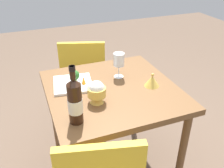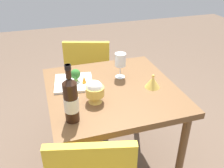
{
  "view_description": "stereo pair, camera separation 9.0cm",
  "coord_description": "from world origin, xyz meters",
  "px_view_note": "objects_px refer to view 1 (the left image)",
  "views": [
    {
      "loc": [
        0.5,
        1.3,
        1.58
      ],
      "look_at": [
        0.0,
        0.0,
        0.78
      ],
      "focal_mm": 39.56,
      "sensor_mm": 36.0,
      "label": 1
    },
    {
      "loc": [
        0.41,
        1.33,
        1.58
      ],
      "look_at": [
        0.0,
        0.0,
        0.78
      ],
      "focal_mm": 39.56,
      "sensor_mm": 36.0,
      "label": 2
    }
  ],
  "objects_px": {
    "wine_glass": "(119,60)",
    "rice_bowl_lid": "(152,81)",
    "wine_bottle": "(75,101)",
    "serving_plate": "(73,84)",
    "carrot_garnish_left": "(84,80)",
    "rice_bowl": "(97,92)",
    "chair_near_window": "(84,72)",
    "broccoli_floret": "(75,75)"
  },
  "relations": [
    {
      "from": "serving_plate",
      "to": "broccoli_floret",
      "type": "height_order",
      "value": "broccoli_floret"
    },
    {
      "from": "wine_bottle",
      "to": "serving_plate",
      "type": "relative_size",
      "value": 1.15
    },
    {
      "from": "carrot_garnish_left",
      "to": "rice_bowl",
      "type": "bearing_deg",
      "value": 95.74
    },
    {
      "from": "chair_near_window",
      "to": "broccoli_floret",
      "type": "distance_m",
      "value": 0.68
    },
    {
      "from": "broccoli_floret",
      "to": "carrot_garnish_left",
      "type": "xyz_separation_m",
      "value": [
        -0.05,
        0.05,
        -0.02
      ]
    },
    {
      "from": "wine_bottle",
      "to": "broccoli_floret",
      "type": "bearing_deg",
      "value": -102.55
    },
    {
      "from": "serving_plate",
      "to": "carrot_garnish_left",
      "type": "distance_m",
      "value": 0.08
    },
    {
      "from": "broccoli_floret",
      "to": "carrot_garnish_left",
      "type": "bearing_deg",
      "value": 136.41
    },
    {
      "from": "wine_bottle",
      "to": "rice_bowl_lid",
      "type": "bearing_deg",
      "value": -161.19
    },
    {
      "from": "rice_bowl_lid",
      "to": "wine_bottle",
      "type": "bearing_deg",
      "value": 18.81
    },
    {
      "from": "chair_near_window",
      "to": "wine_bottle",
      "type": "height_order",
      "value": "wine_bottle"
    },
    {
      "from": "wine_bottle",
      "to": "serving_plate",
      "type": "distance_m",
      "value": 0.41
    },
    {
      "from": "chair_near_window",
      "to": "wine_glass",
      "type": "distance_m",
      "value": 0.69
    },
    {
      "from": "rice_bowl_lid",
      "to": "rice_bowl",
      "type": "bearing_deg",
      "value": 7.79
    },
    {
      "from": "wine_glass",
      "to": "carrot_garnish_left",
      "type": "xyz_separation_m",
      "value": [
        0.26,
        0.04,
        -0.09
      ]
    },
    {
      "from": "chair_near_window",
      "to": "rice_bowl_lid",
      "type": "relative_size",
      "value": 8.5
    },
    {
      "from": "rice_bowl_lid",
      "to": "broccoli_floret",
      "type": "height_order",
      "value": "broccoli_floret"
    },
    {
      "from": "wine_glass",
      "to": "rice_bowl_lid",
      "type": "bearing_deg",
      "value": 128.51
    },
    {
      "from": "carrot_garnish_left",
      "to": "rice_bowl_lid",
      "type": "bearing_deg",
      "value": 159.18
    },
    {
      "from": "rice_bowl",
      "to": "serving_plate",
      "type": "height_order",
      "value": "rice_bowl"
    },
    {
      "from": "wine_glass",
      "to": "rice_bowl_lid",
      "type": "height_order",
      "value": "wine_glass"
    },
    {
      "from": "chair_near_window",
      "to": "carrot_garnish_left",
      "type": "relative_size",
      "value": 15.54
    },
    {
      "from": "serving_plate",
      "to": "wine_glass",
      "type": "bearing_deg",
      "value": 179.45
    },
    {
      "from": "rice_bowl_lid",
      "to": "broccoli_floret",
      "type": "relative_size",
      "value": 1.17
    },
    {
      "from": "rice_bowl_lid",
      "to": "wine_glass",
      "type": "bearing_deg",
      "value": -51.49
    },
    {
      "from": "chair_near_window",
      "to": "carrot_garnish_left",
      "type": "distance_m",
      "value": 0.7
    },
    {
      "from": "broccoli_floret",
      "to": "wine_glass",
      "type": "bearing_deg",
      "value": 178.34
    },
    {
      "from": "chair_near_window",
      "to": "broccoli_floret",
      "type": "relative_size",
      "value": 9.91
    },
    {
      "from": "chair_near_window",
      "to": "rice_bowl",
      "type": "distance_m",
      "value": 0.9
    },
    {
      "from": "wine_bottle",
      "to": "wine_glass",
      "type": "xyz_separation_m",
      "value": [
        -0.4,
        -0.39,
        -0.0
      ]
    },
    {
      "from": "rice_bowl_lid",
      "to": "serving_plate",
      "type": "bearing_deg",
      "value": -22.37
    },
    {
      "from": "wine_bottle",
      "to": "carrot_garnish_left",
      "type": "relative_size",
      "value": 5.97
    },
    {
      "from": "carrot_garnish_left",
      "to": "broccoli_floret",
      "type": "bearing_deg",
      "value": -43.59
    },
    {
      "from": "rice_bowl",
      "to": "rice_bowl_lid",
      "type": "relative_size",
      "value": 1.42
    },
    {
      "from": "rice_bowl_lid",
      "to": "carrot_garnish_left",
      "type": "xyz_separation_m",
      "value": [
        0.42,
        -0.16,
        0.01
      ]
    },
    {
      "from": "wine_glass",
      "to": "broccoli_floret",
      "type": "distance_m",
      "value": 0.32
    },
    {
      "from": "wine_bottle",
      "to": "broccoli_floret",
      "type": "xyz_separation_m",
      "value": [
        -0.09,
        -0.4,
        -0.06
      ]
    },
    {
      "from": "rice_bowl",
      "to": "carrot_garnish_left",
      "type": "bearing_deg",
      "value": -84.26
    },
    {
      "from": "broccoli_floret",
      "to": "carrot_garnish_left",
      "type": "relative_size",
      "value": 1.57
    },
    {
      "from": "rice_bowl_lid",
      "to": "broccoli_floret",
      "type": "distance_m",
      "value": 0.51
    },
    {
      "from": "wine_bottle",
      "to": "rice_bowl",
      "type": "distance_m",
      "value": 0.22
    },
    {
      "from": "broccoli_floret",
      "to": "serving_plate",
      "type": "bearing_deg",
      "value": 19.24
    }
  ]
}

